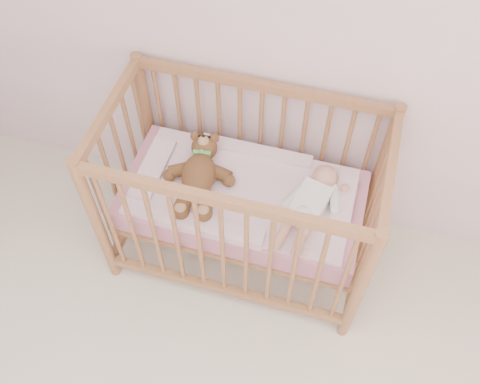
% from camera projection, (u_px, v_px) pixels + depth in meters
% --- Properties ---
extents(wall_back, '(4.00, 0.02, 2.70)m').
position_uv_depth(wall_back, '(279.00, 11.00, 2.27)').
color(wall_back, beige).
rests_on(wall_back, floor).
extents(crib, '(1.36, 0.76, 1.00)m').
position_uv_depth(crib, '(243.00, 198.00, 2.74)').
color(crib, '#A87647').
rests_on(crib, floor).
extents(mattress, '(1.22, 0.62, 0.13)m').
position_uv_depth(mattress, '(243.00, 200.00, 2.75)').
color(mattress, '#CA7E98').
rests_on(mattress, crib).
extents(blanket, '(1.10, 0.58, 0.06)m').
position_uv_depth(blanket, '(243.00, 191.00, 2.69)').
color(blanket, '#F1A6BF').
rests_on(blanket, mattress).
extents(baby, '(0.39, 0.61, 0.14)m').
position_uv_depth(baby, '(311.00, 201.00, 2.56)').
color(baby, white).
rests_on(baby, blanket).
extents(teddy_bear, '(0.46, 0.59, 0.15)m').
position_uv_depth(teddy_bear, '(199.00, 174.00, 2.65)').
color(teddy_bear, brown).
rests_on(teddy_bear, blanket).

